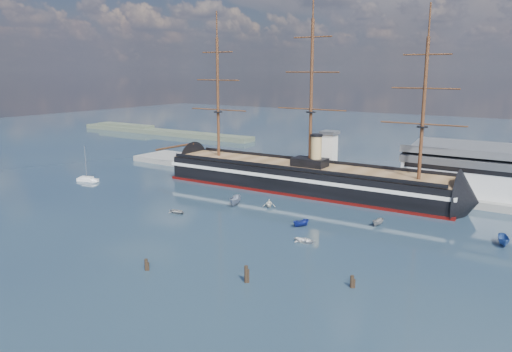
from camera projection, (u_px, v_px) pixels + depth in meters
The scene contains 16 objects.
ground at pixel (265, 205), 134.48m from camera, with size 600.00×600.00×0.00m, color #1C2C3F.
quay at pixel (352, 185), 158.34m from camera, with size 180.00×18.00×2.00m, color slate.
quay_tower at pixel (329, 154), 157.66m from camera, with size 5.00×5.00×15.00m.
shoreline at pixel (151, 130), 287.03m from camera, with size 120.00×10.00×4.00m.
warship at pixel (298, 177), 150.33m from camera, with size 113.07×18.44×53.94m.
sailboat at pixel (88, 179), 162.86m from camera, with size 7.59×3.78×11.66m.
motorboat_a at pixel (235, 205), 134.18m from camera, with size 7.70×2.82×3.08m, color gray.
motorboat_b at pixel (178, 213), 126.76m from camera, with size 2.90×1.16×1.35m, color gray.
motorboat_c at pixel (378, 226), 116.73m from camera, with size 4.99×1.83×2.00m, color slate.
motorboat_d at pixel (269, 207), 132.80m from camera, with size 6.29×2.72×2.30m, color silver.
motorboat_e at pixel (305, 242), 105.43m from camera, with size 2.90×1.16×1.35m, color silver.
motorboat_f at pixel (503, 246), 103.55m from camera, with size 6.59×2.42×2.64m, color #2C4B8B.
motorboat_g at pixel (301, 227), 115.96m from camera, with size 5.12×1.88×2.05m, color navy.
piling_near_mid at pixel (146, 270), 90.92m from camera, with size 0.64×0.64×2.85m, color black.
piling_near_right at pixel (246, 282), 85.70m from camera, with size 0.64×0.64×3.74m, color black.
piling_far_right at pixel (352, 288), 83.65m from camera, with size 0.64×0.64×2.86m, color black.
Camera 1 is at (70.15, -69.31, 35.83)m, focal length 35.00 mm.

